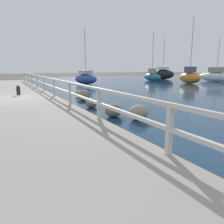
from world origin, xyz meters
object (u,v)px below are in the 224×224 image
Objects in this scene: sailboat_black at (163,74)px; sailboat_teal at (152,76)px; sailboat_orange at (190,77)px; mooring_bollard at (18,90)px; sailboat_white at (216,76)px; sailboat_blue at (86,78)px.

sailboat_teal reaches higher than sailboat_black.
sailboat_orange is 1.11× the size of sailboat_teal.
sailboat_white is at bearing 12.53° from mooring_bollard.
sailboat_teal is at bearing -168.27° from sailboat_black.
sailboat_black reaches higher than sailboat_white.
sailboat_white is at bearing -97.61° from sailboat_black.
mooring_bollard is 20.51m from sailboat_teal.
sailboat_teal reaches higher than mooring_bollard.
sailboat_orange reaches higher than mooring_bollard.
sailboat_blue reaches higher than sailboat_white.
mooring_bollard is at bearing -159.95° from sailboat_orange.
sailboat_blue is at bearing 174.95° from sailboat_black.
mooring_bollard is 0.09× the size of sailboat_teal.
mooring_bollard is at bearing -167.17° from sailboat_white.
sailboat_orange reaches higher than sailboat_white.
sailboat_blue is 15.14m from sailboat_black.
mooring_bollard is 0.10× the size of sailboat_blue.
sailboat_black is 0.86× the size of sailboat_orange.
sailboat_white is (2.08, -8.00, -0.10)m from sailboat_black.
sailboat_orange is at bearing -133.47° from sailboat_black.
sailboat_white is at bearing 14.18° from sailboat_orange.
sailboat_orange is 5.95m from sailboat_teal.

